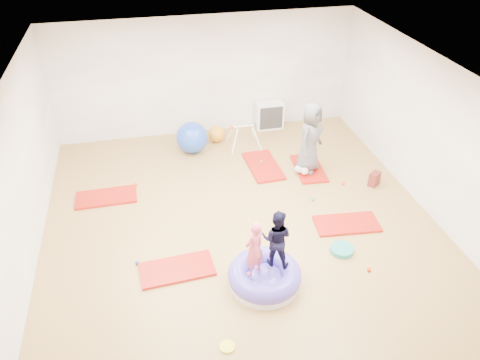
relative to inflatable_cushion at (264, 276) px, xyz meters
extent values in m
cube|color=olive|center=(-0.03, 1.30, -0.14)|extent=(7.00, 8.00, 0.01)
cube|color=white|center=(-0.03, 1.30, 2.66)|extent=(7.00, 8.00, 0.01)
cube|color=white|center=(-0.03, 5.30, 1.26)|extent=(7.00, 0.01, 2.80)
cube|color=white|center=(-3.53, 1.30, 1.26)|extent=(0.01, 8.00, 2.80)
cube|color=white|center=(3.47, 1.30, 1.26)|extent=(0.01, 8.00, 2.80)
cube|color=#AC0200|center=(-1.30, 0.57, -0.12)|extent=(1.22, 0.67, 0.05)
cube|color=#AC0200|center=(-2.44, 2.87, -0.12)|extent=(1.17, 0.59, 0.05)
cube|color=#AC0200|center=(0.87, 3.32, -0.11)|extent=(0.68, 1.28, 0.05)
cube|color=#AC0200|center=(1.84, 1.06, -0.12)|extent=(1.20, 0.68, 0.05)
cube|color=#AC0200|center=(1.81, 3.01, -0.12)|extent=(0.65, 1.18, 0.05)
cylinder|color=white|center=(0.00, 0.00, -0.08)|extent=(1.11, 1.11, 0.13)
torus|color=#5746C7|center=(0.00, 0.00, 0.04)|extent=(1.15, 1.15, 0.30)
ellipsoid|color=#5746C7|center=(0.00, 0.00, -0.03)|extent=(0.61, 0.61, 0.27)
imported|color=#EB5574|center=(-0.18, -0.02, 0.67)|extent=(0.42, 0.38, 0.96)
imported|color=black|center=(0.20, 0.12, 0.68)|extent=(0.59, 0.55, 0.98)
imported|color=#59585B|center=(1.75, 2.97, 0.66)|extent=(0.87, 0.86, 1.52)
ellipsoid|color=#A2C8E5|center=(1.60, 2.87, 0.00)|extent=(0.33, 0.21, 0.19)
sphere|color=beige|center=(1.60, 2.71, 0.02)|extent=(0.15, 0.15, 0.15)
sphere|color=green|center=(0.88, 3.50, -0.11)|extent=(0.07, 0.07, 0.07)
sphere|color=#E53100|center=(2.30, 2.29, -0.11)|extent=(0.07, 0.07, 0.07)
sphere|color=#E53100|center=(-1.87, 3.19, -0.11)|extent=(0.07, 0.07, 0.07)
sphere|color=#E53100|center=(1.71, -0.12, -0.11)|extent=(0.07, 0.07, 0.07)
sphere|color=blue|center=(-1.92, 0.86, -0.11)|extent=(0.07, 0.07, 0.07)
sphere|color=green|center=(1.50, 1.91, -0.11)|extent=(0.07, 0.07, 0.07)
sphere|color=blue|center=(-0.53, 4.33, 0.22)|extent=(0.71, 0.71, 0.71)
sphere|color=orange|center=(0.10, 4.68, 0.05)|extent=(0.39, 0.39, 0.39)
cylinder|color=white|center=(0.40, 4.03, 0.16)|extent=(0.21, 0.21, 0.56)
cylinder|color=white|center=(0.40, 4.51, 0.16)|extent=(0.21, 0.21, 0.56)
cylinder|color=white|center=(0.92, 4.03, 0.16)|extent=(0.21, 0.21, 0.56)
cylinder|color=white|center=(0.92, 4.51, 0.16)|extent=(0.21, 0.21, 0.56)
cylinder|color=white|center=(0.66, 4.27, 0.40)|extent=(0.54, 0.03, 0.03)
sphere|color=#E53100|center=(0.39, 4.27, 0.40)|extent=(0.06, 0.06, 0.06)
sphere|color=blue|center=(0.93, 4.27, 0.40)|extent=(0.06, 0.06, 0.06)
cube|color=white|center=(1.50, 5.10, 0.19)|extent=(0.67, 0.32, 0.67)
cube|color=#303030|center=(1.50, 4.95, 0.19)|extent=(0.57, 0.02, 0.57)
cube|color=white|center=(1.50, 5.06, 0.19)|extent=(0.02, 0.23, 0.59)
cube|color=white|center=(1.50, 5.06, 0.19)|extent=(0.59, 0.23, 0.02)
cylinder|color=teal|center=(1.47, 0.41, -0.10)|extent=(0.39, 0.39, 0.09)
cube|color=#BB342B|center=(2.90, 2.16, 0.00)|extent=(0.29, 0.27, 0.29)
cylinder|color=#F2FF2D|center=(-0.80, -1.04, -0.12)|extent=(0.21, 0.21, 0.03)
camera|label=1|loc=(-1.51, -4.99, 5.24)|focal=35.00mm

